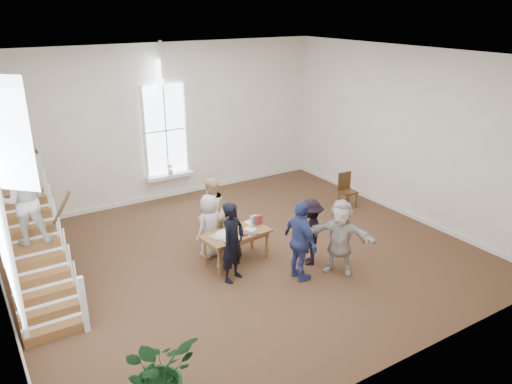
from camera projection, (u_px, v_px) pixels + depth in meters
ground at (245, 255)px, 11.61m from camera, size 10.00×10.00×0.00m
room_shell at (170, 184)px, 14.95m from camera, size 10.49×10.00×10.00m
staircase at (28, 221)px, 9.48m from camera, size 1.10×4.10×2.92m
library_table at (236, 236)px, 11.11m from camera, size 1.59×0.91×0.78m
police_officer at (233, 242)px, 10.31m from camera, size 0.75×0.65×1.74m
elderly_woman at (210, 225)px, 11.39m from camera, size 0.85×0.70×1.48m
person_yellow at (211, 211)px, 11.90m from camera, size 1.04×1.00×1.68m
woman_cluster_a at (301, 241)px, 10.33m from camera, size 0.45×1.04×1.76m
woman_cluster_b at (310, 232)px, 11.02m from camera, size 1.07×1.12×1.53m
woman_cluster_c at (340, 237)px, 10.63m from camera, size 1.37×1.51×1.67m
floor_plant at (159, 373)px, 7.08m from camera, size 1.25×1.15×1.17m
side_chair at (346, 188)px, 14.23m from camera, size 0.46×0.46×1.00m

